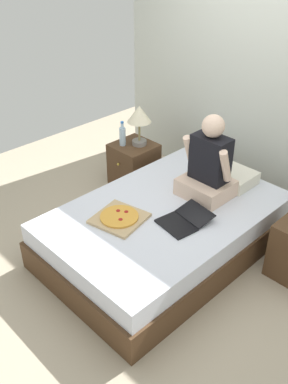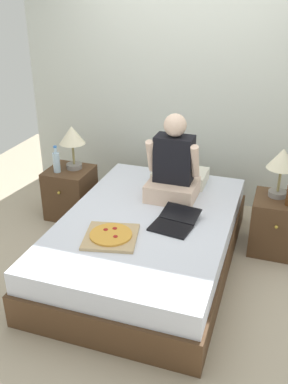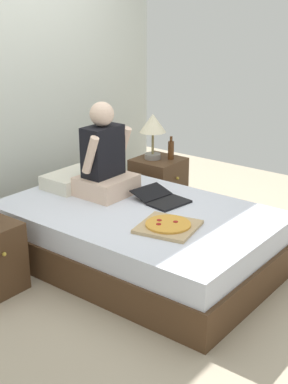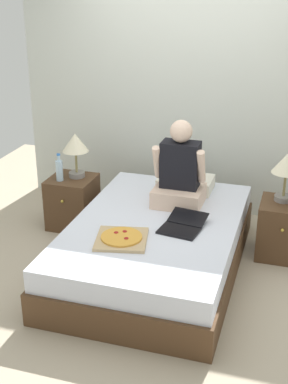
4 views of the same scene
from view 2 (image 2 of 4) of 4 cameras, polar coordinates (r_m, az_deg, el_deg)
name	(u,v)px [view 2 (image 2 of 4)]	position (r m, az deg, el deg)	size (l,w,h in m)	color
ground_plane	(147,262)	(3.85, 0.43, -9.38)	(5.72, 5.72, 0.00)	tan
wall_back	(190,88)	(4.63, 6.22, 13.64)	(3.72, 0.12, 2.50)	silver
bed	(147,241)	(3.72, 0.44, -6.53)	(1.41, 2.15, 0.46)	#4C331E
nightstand_left	(71,192)	(4.55, -9.76, -0.05)	(0.44, 0.47, 0.52)	#4C331E
lamp_on_left_nightstand	(72,138)	(4.35, -9.56, 7.11)	(0.26, 0.26, 0.45)	gray
water_bottle	(56,162)	(4.37, -11.60, 3.99)	(0.07, 0.07, 0.28)	silver
nightstand_right	(276,224)	(4.08, 17.21, -4.15)	(0.44, 0.47, 0.52)	#4C331E
lamp_on_right_nightstand	(282,162)	(3.88, 17.94, 3.80)	(0.26, 0.26, 0.45)	gray
pillow	(180,176)	(4.25, 4.83, 2.15)	(0.52, 0.34, 0.12)	silver
person_seated	(173,168)	(3.84, 3.93, 3.21)	(0.47, 0.40, 0.78)	beige
laptop	(174,223)	(3.49, 4.00, -4.15)	(0.37, 0.46, 0.07)	black
pizza_box	(111,236)	(3.32, -4.43, -5.88)	(0.47, 0.47, 0.04)	tan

